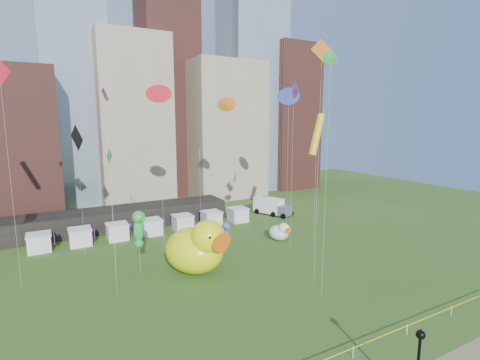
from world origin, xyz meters
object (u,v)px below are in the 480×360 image
seahorse_green (139,226)px  seahorse_purple (226,232)px  lamppost (418,360)px  big_duck (197,248)px  small_duck (280,232)px  box_truck (271,206)px

seahorse_green → seahorse_purple: 11.14m
seahorse_green → lamppost: size_ratio=1.36×
big_duck → small_duck: 15.60m
lamppost → box_truck: bearing=67.0°
lamppost → box_truck: (17.95, 42.37, -1.66)m
seahorse_purple → big_duck: bearing=-139.4°
big_duck → lamppost: (3.93, -24.67, 0.21)m
small_duck → lamppost: 31.44m
small_duck → lamppost: bearing=-122.1°
small_duck → seahorse_green: size_ratio=0.54×
small_duck → box_truck: 14.76m
seahorse_purple → lamppost: size_ratio=0.84×
box_truck → big_duck: bearing=-163.5°
small_duck → box_truck: size_ratio=0.51×
small_duck → big_duck: bearing=-173.9°
big_duck → seahorse_purple: bearing=12.0°
lamppost → seahorse_purple: bearing=87.2°
big_duck → lamppost: bearing=-101.1°
seahorse_green → seahorse_purple: (10.90, -0.30, -2.25)m
seahorse_green → seahorse_purple: size_ratio=1.62×
big_duck → small_duck: (14.74, 4.79, -1.72)m
big_duck → seahorse_purple: (5.31, 3.34, 0.10)m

